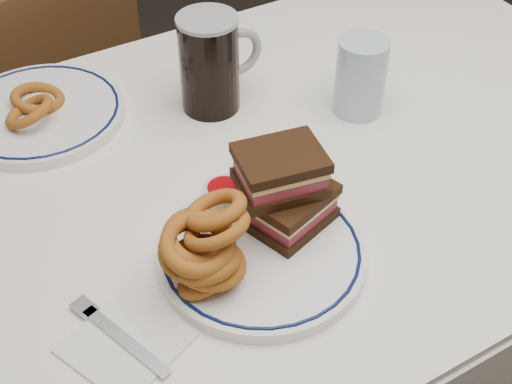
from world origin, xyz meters
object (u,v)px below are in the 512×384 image
main_plate (261,253)px  beer_mug (211,62)px  chair_far (57,108)px  reuben_sandwich (285,189)px  far_plate (39,113)px

main_plate → beer_mug: 0.37m
chair_far → reuben_sandwich: 0.96m
chair_far → far_plate: bearing=-105.4°
beer_mug → far_plate: 0.29m
main_plate → beer_mug: size_ratio=1.68×
chair_far → reuben_sandwich: (0.08, -0.88, 0.38)m
main_plate → beer_mug: bearing=72.2°
reuben_sandwich → far_plate: 0.48m
chair_far → beer_mug: size_ratio=4.96×
far_plate → reuben_sandwich: bearing=-63.7°
main_plate → far_plate: same height
chair_far → main_plate: (0.03, -0.91, 0.32)m
reuben_sandwich → far_plate: (-0.21, 0.42, -0.06)m
chair_far → reuben_sandwich: reuben_sandwich is taller
main_plate → reuben_sandwich: (0.06, 0.03, 0.06)m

